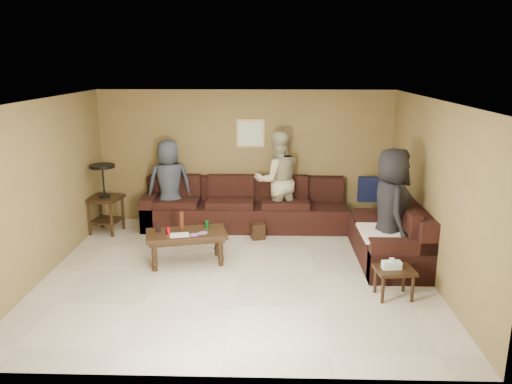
# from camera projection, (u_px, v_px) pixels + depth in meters

# --- Properties ---
(room) EXTENTS (5.60, 5.50, 2.50)m
(room) POSITION_uv_depth(u_px,v_px,m) (236.00, 161.00, 6.90)
(room) COLOR beige
(room) RESTS_ON ground
(sectional_sofa) EXTENTS (4.65, 2.90, 0.97)m
(sectional_sofa) POSITION_uv_depth(u_px,v_px,m) (289.00, 220.00, 8.68)
(sectional_sofa) COLOR black
(sectional_sofa) RESTS_ON ground
(coffee_table) EXTENTS (1.30, 0.86, 0.78)m
(coffee_table) POSITION_uv_depth(u_px,v_px,m) (186.00, 237.00, 7.57)
(coffee_table) COLOR black
(coffee_table) RESTS_ON ground
(end_table_left) EXTENTS (0.63, 0.63, 1.25)m
(end_table_left) POSITION_uv_depth(u_px,v_px,m) (105.00, 197.00, 8.89)
(end_table_left) COLOR black
(end_table_left) RESTS_ON ground
(side_table_right) EXTENTS (0.53, 0.45, 0.55)m
(side_table_right) POSITION_uv_depth(u_px,v_px,m) (394.00, 272.00, 6.47)
(side_table_right) COLOR black
(side_table_right) RESTS_ON ground
(waste_bin) EXTENTS (0.28, 0.28, 0.27)m
(waste_bin) POSITION_uv_depth(u_px,v_px,m) (258.00, 231.00, 8.69)
(waste_bin) COLOR black
(waste_bin) RESTS_ON ground
(wall_art) EXTENTS (0.52, 0.04, 0.52)m
(wall_art) POSITION_uv_depth(u_px,v_px,m) (251.00, 133.00, 9.28)
(wall_art) COLOR tan
(wall_art) RESTS_ON ground
(person_left) EXTENTS (0.92, 0.73, 1.65)m
(person_left) POSITION_uv_depth(u_px,v_px,m) (170.00, 185.00, 9.08)
(person_left) COLOR #2E3440
(person_left) RESTS_ON ground
(person_middle) EXTENTS (1.02, 0.88, 1.81)m
(person_middle) POSITION_uv_depth(u_px,v_px,m) (278.00, 180.00, 9.06)
(person_middle) COLOR tan
(person_middle) RESTS_ON ground
(person_right) EXTENTS (0.58, 0.89, 1.81)m
(person_right) POSITION_uv_depth(u_px,v_px,m) (391.00, 209.00, 7.30)
(person_right) COLOR black
(person_right) RESTS_ON ground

